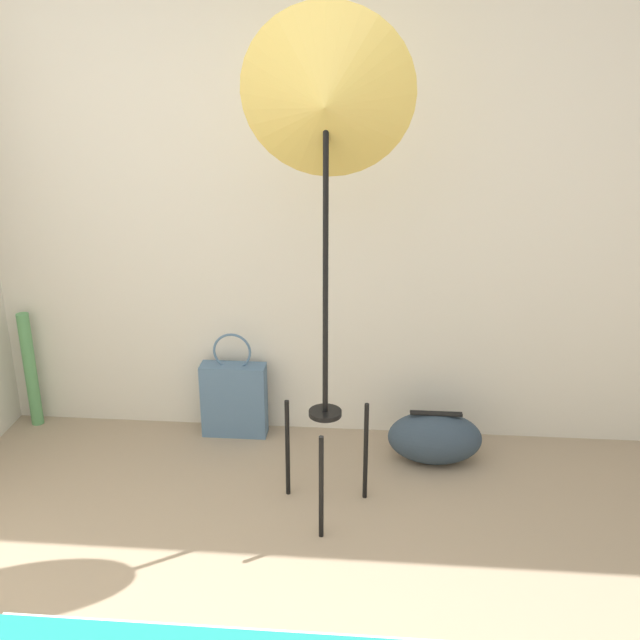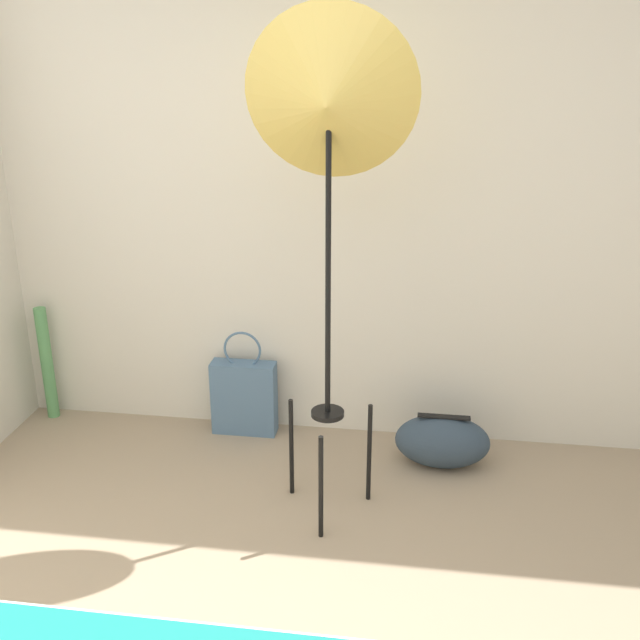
% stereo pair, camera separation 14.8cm
% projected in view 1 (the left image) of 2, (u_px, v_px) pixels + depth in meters
% --- Properties ---
extents(wall_back, '(8.00, 0.05, 2.60)m').
position_uv_depth(wall_back, '(301.00, 177.00, 3.48)').
color(wall_back, beige).
rests_on(wall_back, ground_plane).
extents(photo_umbrella, '(0.64, 0.36, 2.03)m').
position_uv_depth(photo_umbrella, '(326.00, 107.00, 2.64)').
color(photo_umbrella, black).
rests_on(photo_umbrella, ground_plane).
extents(tote_bag, '(0.33, 0.11, 0.55)m').
position_uv_depth(tote_bag, '(234.00, 398.00, 3.77)').
color(tote_bag, slate).
rests_on(tote_bag, ground_plane).
extents(duffel_bag, '(0.44, 0.25, 0.26)m').
position_uv_depth(duffel_bag, '(435.00, 438.00, 3.55)').
color(duffel_bag, '#2D3D4C').
rests_on(duffel_bag, ground_plane).
extents(paper_roll, '(0.06, 0.06, 0.61)m').
position_uv_depth(paper_roll, '(30.00, 370.00, 3.84)').
color(paper_roll, '#56995B').
rests_on(paper_roll, ground_plane).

